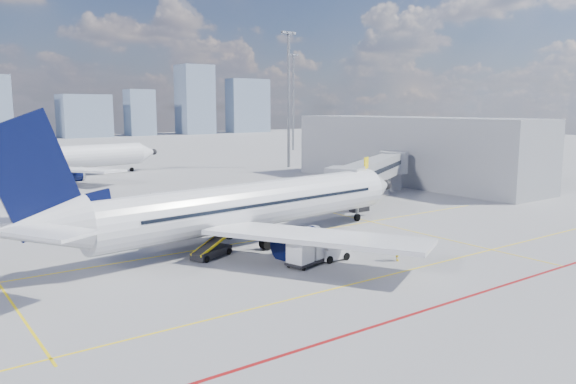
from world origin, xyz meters
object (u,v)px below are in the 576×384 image
Objects in this scene: main_aircraft at (239,208)px; cargo_dolly at (307,251)px; baggage_tug at (332,251)px; ramp_worker at (398,249)px; second_aircraft at (46,159)px; belt_loader at (213,250)px.

main_aircraft is 10.49× the size of cargo_dolly.
cargo_dolly is (-2.26, 0.06, 0.28)m from baggage_tug.
main_aircraft is 13.41m from ramp_worker.
second_aircraft is at bearing 94.89° from baggage_tug.
baggage_tug is 9.17m from belt_loader.
main_aircraft is at bearing 5.31° from belt_loader.
main_aircraft reaches higher than baggage_tug.
baggage_tug is at bearing -93.60° from second_aircraft.
second_aircraft reaches higher than main_aircraft.
ramp_worker is (7.19, -11.07, -2.35)m from main_aircraft.
main_aircraft is at bearing 75.43° from ramp_worker.
cargo_dolly is at bearing -76.32° from belt_loader.
belt_loader is (-4.53, 6.10, -0.51)m from cargo_dolly.
second_aircraft is 67.89m from ramp_worker.
second_aircraft reaches higher than cargo_dolly.
second_aircraft is 64.26m from cargo_dolly.
ramp_worker is (6.26, -3.04, -0.18)m from cargo_dolly.
main_aircraft is 4.89m from belt_loader.
ramp_worker is at bearing -36.67° from baggage_tug.
second_aircraft reaches higher than baggage_tug.
cargo_dolly is at bearing 178.37° from baggage_tug.
ramp_worker is at bearing -63.35° from main_aircraft.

